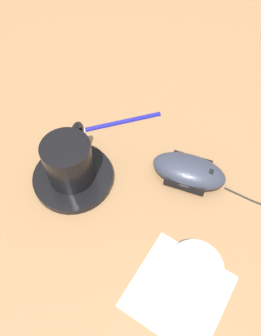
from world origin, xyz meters
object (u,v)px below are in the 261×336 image
computer_mouse (189,171)px  pen (121,121)px  coffee_cup (69,160)px  drinking_glass (189,279)px  saucer (73,178)px

computer_mouse → pen: 0.16m
coffee_cup → drinking_glass: size_ratio=1.10×
saucer → pen: 0.14m
computer_mouse → drinking_glass: 0.18m
saucer → coffee_cup: bearing=-65.9°
saucer → pen: size_ratio=1.06×
drinking_glass → coffee_cup: bearing=-21.6°
coffee_cup → computer_mouse: (-0.17, -0.08, -0.03)m
saucer → computer_mouse: 0.18m
saucer → coffee_cup: 0.04m
saucer → pen: (-0.01, -0.14, -0.00)m
pen → coffee_cup: bearing=83.8°
computer_mouse → pen: (0.15, -0.06, -0.01)m
drinking_glass → pen: drinking_glass is taller
saucer → computer_mouse: (-0.16, -0.08, 0.01)m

